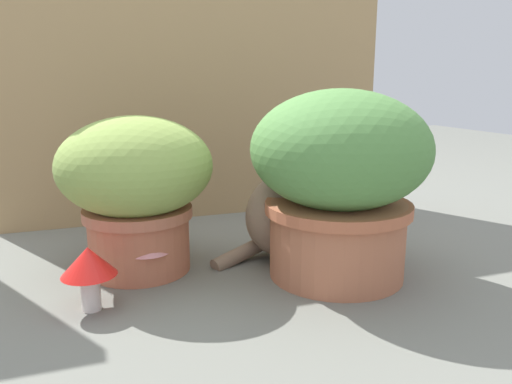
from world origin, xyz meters
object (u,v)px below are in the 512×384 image
(leafy_planter, at_px, (339,177))
(mushroom_ornament_pink, at_px, (147,244))
(grass_planter, at_px, (136,184))
(mushroom_ornament_red, at_px, (89,265))
(cat, at_px, (296,207))

(leafy_planter, bearing_deg, mushroom_ornament_pink, 165.26)
(grass_planter, xyz_separation_m, mushroom_ornament_pink, (0.01, -0.07, -0.12))
(leafy_planter, height_order, mushroom_ornament_red, leafy_planter)
(mushroom_ornament_red, bearing_deg, cat, 18.11)
(grass_planter, relative_size, leafy_planter, 0.86)
(mushroom_ornament_red, bearing_deg, leafy_planter, 0.23)
(leafy_planter, height_order, mushroom_ornament_pink, leafy_planter)
(leafy_planter, bearing_deg, grass_planter, 156.92)
(mushroom_ornament_pink, bearing_deg, leafy_planter, -14.74)
(grass_planter, relative_size, cat, 0.91)
(leafy_planter, height_order, cat, leafy_planter)
(leafy_planter, distance_m, mushroom_ornament_red, 0.54)
(cat, bearing_deg, mushroom_ornament_red, -161.89)
(grass_planter, bearing_deg, mushroom_ornament_pink, -82.41)
(cat, relative_size, mushroom_ornament_red, 3.09)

